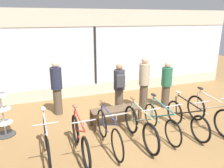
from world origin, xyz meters
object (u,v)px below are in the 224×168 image
(bicycle_left, at_px, (80,138))
(bicycle_far_right, at_px, (209,114))
(bicycle_center_right, at_px, (161,122))
(bicycle_right, at_px, (186,119))
(accessory_rack, at_px, (2,112))
(customer_near_rack, at_px, (144,82))
(bicycle_center, at_px, (140,127))
(customer_near_bench, at_px, (57,87))
(bicycle_far_left, at_px, (47,141))
(bicycle_center_left, at_px, (109,131))
(customer_mid_floor, at_px, (119,87))
(customer_by_window, at_px, (166,84))
(display_bench, at_px, (116,111))

(bicycle_left, distance_m, bicycle_far_right, 3.55)
(bicycle_center_right, distance_m, bicycle_right, 0.72)
(accessory_rack, distance_m, customer_near_rack, 4.12)
(bicycle_center, height_order, customer_near_bench, customer_near_bench)
(bicycle_far_left, relative_size, bicycle_center_left, 0.97)
(bicycle_far_right, height_order, customer_near_bench, customer_near_bench)
(bicycle_center_right, relative_size, customer_mid_floor, 1.06)
(bicycle_center_left, height_order, customer_mid_floor, customer_mid_floor)
(bicycle_center_right, xyz_separation_m, customer_by_window, (1.16, 1.54, 0.43))
(customer_near_rack, bearing_deg, customer_by_window, -6.56)
(bicycle_right, distance_m, accessory_rack, 4.69)
(bicycle_far_left, bearing_deg, bicycle_right, -1.45)
(bicycle_right, bearing_deg, accessory_rack, 161.83)
(bicycle_center_left, relative_size, display_bench, 1.25)
(customer_near_bench, bearing_deg, customer_near_rack, -12.69)
(bicycle_center_left, height_order, customer_near_rack, customer_near_rack)
(bicycle_far_left, height_order, customer_by_window, customer_by_window)
(bicycle_far_left, bearing_deg, customer_mid_floor, 35.25)
(bicycle_center_left, relative_size, customer_mid_floor, 1.10)
(bicycle_far_left, distance_m, customer_by_window, 4.25)
(bicycle_left, distance_m, accessory_rack, 2.21)
(bicycle_right, relative_size, customer_by_window, 1.09)
(bicycle_right, bearing_deg, bicycle_center, -179.06)
(customer_mid_floor, bearing_deg, customer_near_bench, 161.83)
(bicycle_center_left, distance_m, customer_near_bench, 2.49)
(bicycle_far_left, height_order, customer_near_bench, customer_near_bench)
(bicycle_center_left, bearing_deg, bicycle_center, -4.43)
(bicycle_center_left, distance_m, bicycle_center_right, 1.42)
(bicycle_center, xyz_separation_m, customer_mid_floor, (0.17, 1.74, 0.46))
(bicycle_center_right, distance_m, display_bench, 1.29)
(display_bench, xyz_separation_m, customer_near_rack, (1.22, 0.66, 0.54))
(bicycle_far_left, bearing_deg, bicycle_left, -7.99)
(bicycle_left, height_order, customer_near_bench, customer_near_bench)
(bicycle_right, relative_size, customer_mid_floor, 1.07)
(bicycle_center_left, height_order, customer_by_window, customer_by_window)
(bicycle_center_right, xyz_separation_m, bicycle_far_right, (1.45, -0.11, 0.02))
(bicycle_center_right, relative_size, display_bench, 1.20)
(accessory_rack, height_order, customer_by_window, accessory_rack)
(bicycle_right, height_order, accessory_rack, accessory_rack)
(bicycle_left, height_order, bicycle_right, bicycle_left)
(bicycle_center_left, distance_m, bicycle_right, 2.13)
(bicycle_right, distance_m, customer_by_window, 1.74)
(customer_near_rack, distance_m, customer_by_window, 0.79)
(bicycle_far_right, distance_m, display_bench, 2.54)
(bicycle_left, bearing_deg, customer_by_window, 26.65)
(bicycle_left, distance_m, bicycle_center, 1.45)
(bicycle_far_right, relative_size, customer_by_window, 1.16)
(bicycle_left, bearing_deg, accessory_rack, 138.08)
(bicycle_right, distance_m, customer_near_rack, 1.83)
(bicycle_left, bearing_deg, customer_near_rack, 34.85)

